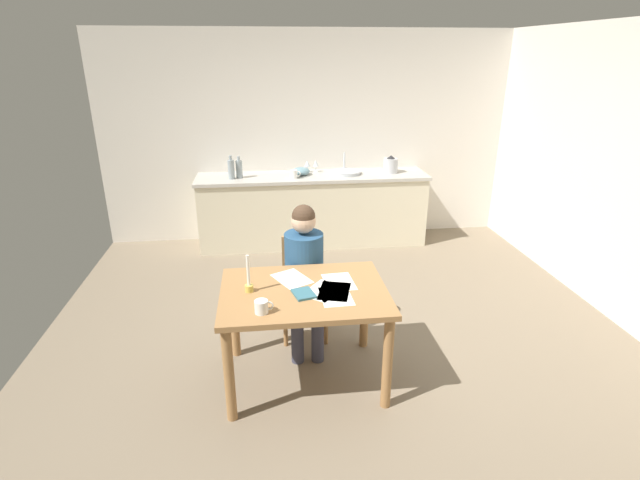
{
  "coord_description": "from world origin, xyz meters",
  "views": [
    {
      "loc": [
        -0.62,
        -3.59,
        2.32
      ],
      "look_at": [
        -0.16,
        0.15,
        0.85
      ],
      "focal_mm": 27.02,
      "sensor_mm": 36.0,
      "label": 1
    }
  ],
  "objects_px": {
    "mixing_bowl": "(301,171)",
    "teacup_on_counter": "(294,174)",
    "sink_unit": "(346,172)",
    "wine_glass_near_sink": "(316,164)",
    "dining_table": "(304,304)",
    "book_magazine": "(304,294)",
    "wine_glass_by_kettle": "(307,164)",
    "coffee_mug": "(262,307)",
    "stovetop_kettle": "(391,165)",
    "chair_at_table": "(304,282)",
    "person_seated": "(305,268)",
    "bottle_vinegar": "(239,169)",
    "candlestick": "(249,281)",
    "bottle_oil": "(231,169)"
  },
  "relations": [
    {
      "from": "candlestick",
      "to": "teacup_on_counter",
      "type": "height_order",
      "value": "candlestick"
    },
    {
      "from": "chair_at_table",
      "to": "mixing_bowl",
      "type": "bearing_deg",
      "value": 85.56
    },
    {
      "from": "person_seated",
      "to": "wine_glass_by_kettle",
      "type": "distance_m",
      "value": 2.45
    },
    {
      "from": "chair_at_table",
      "to": "bottle_oil",
      "type": "relative_size",
      "value": 3.01
    },
    {
      "from": "wine_glass_by_kettle",
      "to": "teacup_on_counter",
      "type": "xyz_separation_m",
      "value": [
        -0.19,
        -0.3,
        -0.06
      ]
    },
    {
      "from": "book_magazine",
      "to": "bottle_vinegar",
      "type": "xyz_separation_m",
      "value": [
        -0.52,
        2.82,
        0.25
      ]
    },
    {
      "from": "candlestick",
      "to": "chair_at_table",
      "type": "bearing_deg",
      "value": 55.95
    },
    {
      "from": "person_seated",
      "to": "wine_glass_near_sink",
      "type": "relative_size",
      "value": 7.76
    },
    {
      "from": "dining_table",
      "to": "coffee_mug",
      "type": "height_order",
      "value": "coffee_mug"
    },
    {
      "from": "mixing_bowl",
      "to": "coffee_mug",
      "type": "bearing_deg",
      "value": -99.55
    },
    {
      "from": "mixing_bowl",
      "to": "teacup_on_counter",
      "type": "distance_m",
      "value": 0.19
    },
    {
      "from": "chair_at_table",
      "to": "dining_table",
      "type": "bearing_deg",
      "value": -94.77
    },
    {
      "from": "book_magazine",
      "to": "bottle_vinegar",
      "type": "relative_size",
      "value": 0.65
    },
    {
      "from": "book_magazine",
      "to": "mixing_bowl",
      "type": "distance_m",
      "value": 2.89
    },
    {
      "from": "teacup_on_counter",
      "to": "wine_glass_near_sink",
      "type": "bearing_deg",
      "value": 45.3
    },
    {
      "from": "chair_at_table",
      "to": "teacup_on_counter",
      "type": "distance_m",
      "value": 2.02
    },
    {
      "from": "person_seated",
      "to": "wine_glass_near_sink",
      "type": "height_order",
      "value": "person_seated"
    },
    {
      "from": "person_seated",
      "to": "candlestick",
      "type": "height_order",
      "value": "person_seated"
    },
    {
      "from": "stovetop_kettle",
      "to": "teacup_on_counter",
      "type": "height_order",
      "value": "stovetop_kettle"
    },
    {
      "from": "teacup_on_counter",
      "to": "bottle_oil",
      "type": "bearing_deg",
      "value": 174.86
    },
    {
      "from": "person_seated",
      "to": "coffee_mug",
      "type": "xyz_separation_m",
      "value": [
        -0.35,
        -0.81,
        0.12
      ]
    },
    {
      "from": "stovetop_kettle",
      "to": "wine_glass_near_sink",
      "type": "distance_m",
      "value": 0.94
    },
    {
      "from": "sink_unit",
      "to": "stovetop_kettle",
      "type": "xyz_separation_m",
      "value": [
        0.56,
        -0.0,
        0.08
      ]
    },
    {
      "from": "sink_unit",
      "to": "teacup_on_counter",
      "type": "height_order",
      "value": "sink_unit"
    },
    {
      "from": "book_magazine",
      "to": "wine_glass_by_kettle",
      "type": "relative_size",
      "value": 1.11
    },
    {
      "from": "chair_at_table",
      "to": "teacup_on_counter",
      "type": "height_order",
      "value": "teacup_on_counter"
    },
    {
      "from": "bottle_oil",
      "to": "wine_glass_near_sink",
      "type": "height_order",
      "value": "bottle_oil"
    },
    {
      "from": "chair_at_table",
      "to": "sink_unit",
      "type": "bearing_deg",
      "value": 71.0
    },
    {
      "from": "dining_table",
      "to": "book_magazine",
      "type": "bearing_deg",
      "value": -96.58
    },
    {
      "from": "wine_glass_near_sink",
      "to": "chair_at_table",
      "type": "bearing_deg",
      "value": -99.09
    },
    {
      "from": "mixing_bowl",
      "to": "teacup_on_counter",
      "type": "relative_size",
      "value": 1.69
    },
    {
      "from": "coffee_mug",
      "to": "book_magazine",
      "type": "distance_m",
      "value": 0.36
    },
    {
      "from": "chair_at_table",
      "to": "wine_glass_near_sink",
      "type": "distance_m",
      "value": 2.35
    },
    {
      "from": "dining_table",
      "to": "book_magazine",
      "type": "distance_m",
      "value": 0.14
    },
    {
      "from": "book_magazine",
      "to": "sink_unit",
      "type": "relative_size",
      "value": 0.48
    },
    {
      "from": "chair_at_table",
      "to": "person_seated",
      "type": "relative_size",
      "value": 0.71
    },
    {
      "from": "dining_table",
      "to": "stovetop_kettle",
      "type": "height_order",
      "value": "stovetop_kettle"
    },
    {
      "from": "chair_at_table",
      "to": "bottle_vinegar",
      "type": "distance_m",
      "value": 2.22
    },
    {
      "from": "book_magazine",
      "to": "sink_unit",
      "type": "distance_m",
      "value": 2.98
    },
    {
      "from": "chair_at_table",
      "to": "book_magazine",
      "type": "bearing_deg",
      "value": -94.94
    },
    {
      "from": "candlestick",
      "to": "wine_glass_near_sink",
      "type": "bearing_deg",
      "value": 74.61
    },
    {
      "from": "dining_table",
      "to": "wine_glass_near_sink",
      "type": "height_order",
      "value": "wine_glass_near_sink"
    },
    {
      "from": "wine_glass_by_kettle",
      "to": "coffee_mug",
      "type": "bearing_deg",
      "value": -100.65
    },
    {
      "from": "wine_glass_near_sink",
      "to": "wine_glass_by_kettle",
      "type": "distance_m",
      "value": 0.11
    },
    {
      "from": "bottle_oil",
      "to": "stovetop_kettle",
      "type": "height_order",
      "value": "bottle_oil"
    },
    {
      "from": "mixing_bowl",
      "to": "wine_glass_by_kettle",
      "type": "relative_size",
      "value": 1.39
    },
    {
      "from": "coffee_mug",
      "to": "candlestick",
      "type": "bearing_deg",
      "value": 105.55
    },
    {
      "from": "sink_unit",
      "to": "wine_glass_by_kettle",
      "type": "distance_m",
      "value": 0.51
    },
    {
      "from": "coffee_mug",
      "to": "wine_glass_by_kettle",
      "type": "distance_m",
      "value": 3.29
    },
    {
      "from": "sink_unit",
      "to": "wine_glass_near_sink",
      "type": "height_order",
      "value": "sink_unit"
    }
  ]
}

